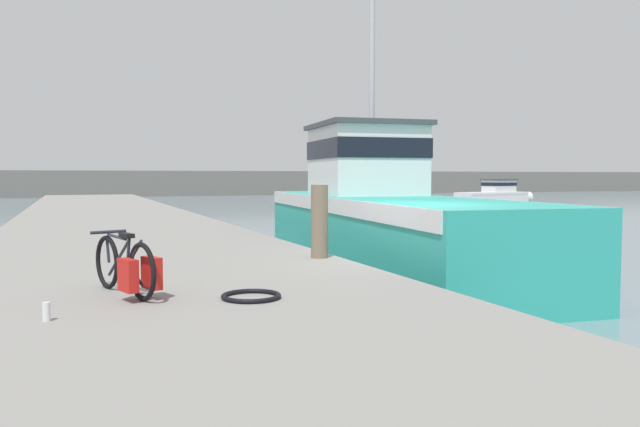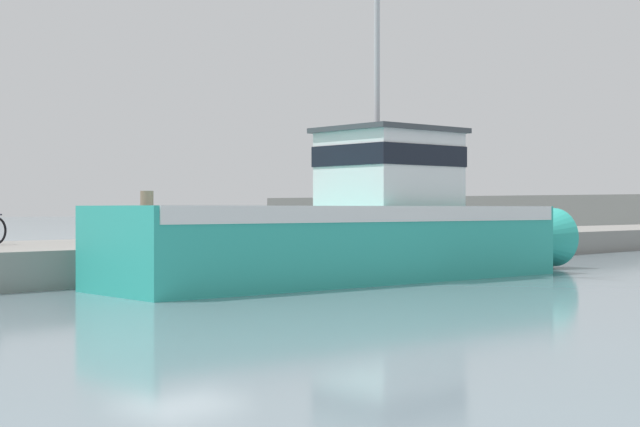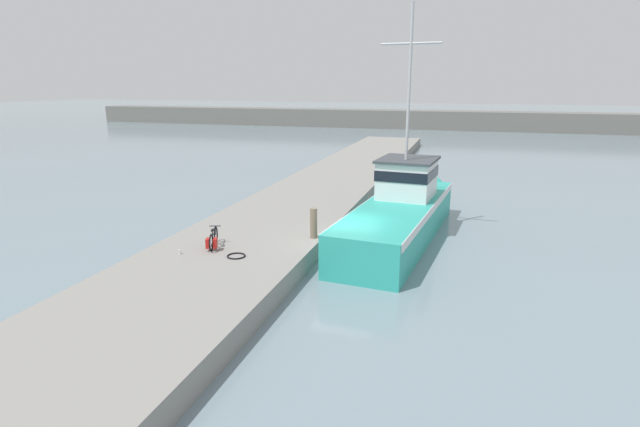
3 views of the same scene
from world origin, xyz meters
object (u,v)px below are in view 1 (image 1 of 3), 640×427
fishing_boat_main (377,214)px  bicycle_touring (129,268)px  boat_blue_far (495,194)px  water_bottle_on_curb (46,312)px  mooring_post (319,221)px

fishing_boat_main → bicycle_touring: size_ratio=8.70×
fishing_boat_main → bicycle_touring: bearing=-129.9°
boat_blue_far → water_bottle_on_curb: boat_blue_far is taller
water_bottle_on_curb → bicycle_touring: bearing=49.7°
boat_blue_far → mooring_post: 41.54m
mooring_post → water_bottle_on_curb: (-4.17, -3.37, -0.53)m
mooring_post → water_bottle_on_curb: size_ratio=6.77×
fishing_boat_main → mooring_post: 4.96m
water_bottle_on_curb → fishing_boat_main: bearing=45.1°
fishing_boat_main → bicycle_touring: 8.96m
boat_blue_far → bicycle_touring: size_ratio=4.74×
fishing_boat_main → mooring_post: bearing=-122.6°
bicycle_touring → water_bottle_on_curb: (-0.85, -1.00, -0.24)m
water_bottle_on_curb → boat_blue_far: bearing=47.5°
fishing_boat_main → mooring_post: (-3.07, -3.89, 0.17)m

